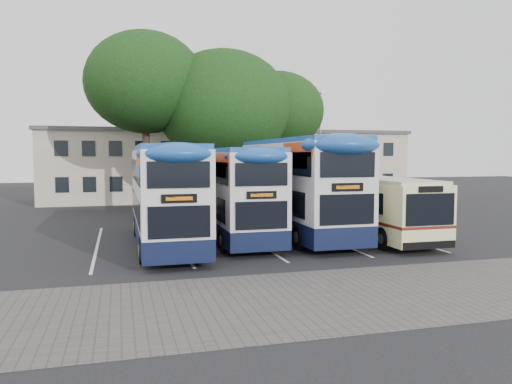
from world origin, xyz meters
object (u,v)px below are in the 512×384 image
Objects in this scene: lamp_post at (320,141)px; bus_dd_left at (165,191)px; bus_dd_mid at (232,189)px; tree_mid at (224,107)px; bus_dd_right at (296,183)px; bus_single at (369,203)px; tree_right at (278,111)px; tree_left at (145,83)px.

bus_dd_left is at bearing -131.37° from lamp_post.
lamp_post is at bearing 53.88° from bus_dd_mid.
tree_mid is 1.08× the size of bus_dd_left.
bus_dd_right is 3.69m from bus_single.
tree_right is 15.07m from bus_dd_mid.
tree_right is at bearing 15.59° from tree_mid.
tree_mid is at bearing 80.07° from bus_dd_mid.
tree_mid is (-8.54, -2.96, 2.25)m from lamp_post.
lamp_post is 21.09m from bus_dd_left.
bus_dd_mid is (-6.41, -12.72, -4.90)m from tree_right.
bus_dd_left is 0.92× the size of bus_dd_right.
bus_dd_right is (3.29, 0.01, 0.26)m from bus_dd_mid.
bus_dd_left is (0.12, -12.76, -6.43)m from tree_left.
bus_dd_left reaches higher than bus_dd_mid.
tree_mid is at bearing -160.87° from lamp_post.
bus_dd_mid is at bearing -116.73° from tree_right.
tree_mid reaches higher than bus_single.
tree_mid is 14.64m from bus_dd_left.
bus_single is (9.98, -12.84, -7.19)m from tree_left.
lamp_post is at bearing 11.90° from tree_left.
tree_mid is 0.99× the size of bus_dd_right.
bus_dd_mid is 0.90× the size of bus_dd_right.
tree_mid is 1.11× the size of tree_right.
tree_right is at bearing 7.01° from tree_left.
tree_right is at bearing -157.28° from lamp_post.
tree_left reaches higher than bus_single.
tree_mid is 12.69m from bus_dd_mid.
bus_dd_left is at bearing 179.52° from bus_single.
bus_single is (4.57, -12.82, -5.67)m from tree_mid.
tree_left is 1.25× the size of bus_single.
tree_right is at bearing 63.27° from bus_dd_mid.
bus_dd_mid is (-10.55, -14.46, -2.72)m from lamp_post.
bus_dd_right reaches higher than bus_dd_mid.
bus_dd_left is at bearing -89.48° from tree_left.
tree_right is at bearing 76.21° from bus_dd_right.
bus_dd_left is 1.02× the size of bus_dd_mid.
tree_right reaches higher than bus_dd_right.
bus_dd_left is 1.07× the size of bus_single.
bus_dd_left is 3.50m from bus_dd_mid.
bus_dd_left is 6.69m from bus_dd_right.
lamp_post reaches higher than bus_dd_right.
tree_right is (4.40, 1.23, -0.06)m from tree_mid.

